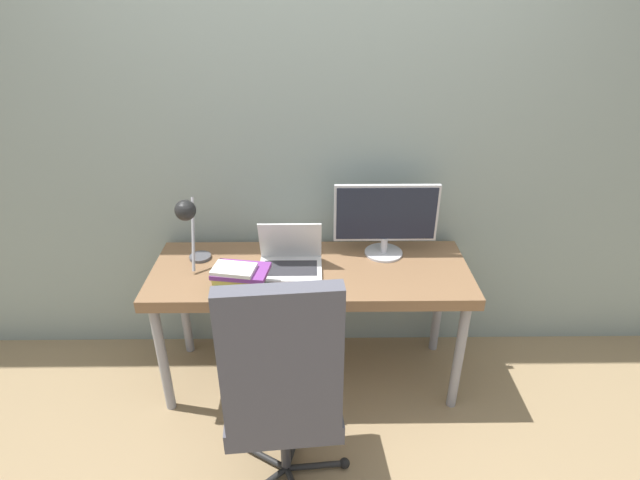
# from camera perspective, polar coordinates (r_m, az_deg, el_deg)

# --- Properties ---
(ground_plane) EXTENTS (12.00, 12.00, 0.00)m
(ground_plane) POSITION_cam_1_polar(r_m,az_deg,el_deg) (2.77, -0.98, -19.26)
(ground_plane) COLOR #937A56
(wall_back) EXTENTS (8.00, 0.05, 2.60)m
(wall_back) POSITION_cam_1_polar(r_m,az_deg,el_deg) (2.62, -1.15, 11.82)
(wall_back) COLOR gray
(wall_back) RESTS_ON ground_plane
(desk) EXTENTS (1.61, 0.58, 0.71)m
(desk) POSITION_cam_1_polar(r_m,az_deg,el_deg) (2.57, -1.07, -4.58)
(desk) COLOR brown
(desk) RESTS_ON ground_plane
(laptop) EXTENTS (0.31, 0.25, 0.25)m
(laptop) POSITION_cam_1_polar(r_m,az_deg,el_deg) (2.51, -3.41, -2.28)
(laptop) COLOR silver
(laptop) RESTS_ON desk
(monitor) EXTENTS (0.54, 0.20, 0.39)m
(monitor) POSITION_cam_1_polar(r_m,az_deg,el_deg) (2.59, 7.54, 2.55)
(monitor) COLOR #B7B7BC
(monitor) RESTS_ON desk
(desk_lamp) EXTENTS (0.11, 0.26, 0.40)m
(desk_lamp) POSITION_cam_1_polar(r_m,az_deg,el_deg) (2.46, -14.80, 2.21)
(desk_lamp) COLOR #4C4C51
(desk_lamp) RESTS_ON desk
(office_chair) EXTENTS (0.55, 0.56, 1.15)m
(office_chair) POSITION_cam_1_polar(r_m,az_deg,el_deg) (2.02, -4.32, -16.30)
(office_chair) COLOR black
(office_chair) RESTS_ON ground_plane
(book_stack) EXTENTS (0.28, 0.21, 0.13)m
(book_stack) POSITION_cam_1_polar(r_m,az_deg,el_deg) (2.37, -9.30, -4.39)
(book_stack) COLOR #286B47
(book_stack) RESTS_ON desk
(tv_remote) EXTENTS (0.11, 0.15, 0.02)m
(tv_remote) POSITION_cam_1_polar(r_m,az_deg,el_deg) (2.33, -6.74, -6.41)
(tv_remote) COLOR #4C4C51
(tv_remote) RESTS_ON desk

